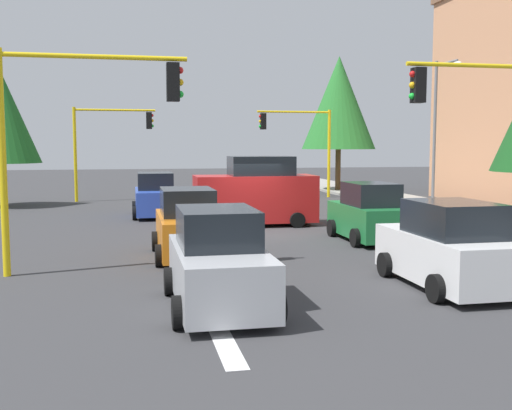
# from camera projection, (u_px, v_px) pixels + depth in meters

# --- Properties ---
(ground_plane) EXTENTS (120.00, 120.00, 0.00)m
(ground_plane) POSITION_uv_depth(u_px,v_px,m) (255.00, 233.00, 22.38)
(ground_plane) COLOR #353538
(sidewalk_kerb) EXTENTS (80.00, 4.00, 0.15)m
(sidewalk_kerb) POSITION_uv_depth(u_px,v_px,m) (447.00, 210.00, 29.36)
(sidewalk_kerb) COLOR gray
(sidewalk_kerb) RESTS_ON ground
(lane_arrow_near) EXTENTS (2.40, 1.10, 1.10)m
(lane_arrow_near) POSITION_uv_depth(u_px,v_px,m) (219.00, 331.00, 10.56)
(lane_arrow_near) COLOR silver
(lane_arrow_near) RESTS_ON ground
(traffic_signal_near_right) EXTENTS (0.36, 4.59, 5.55)m
(traffic_signal_near_right) POSITION_uv_depth(u_px,v_px,m) (79.00, 117.00, 15.00)
(traffic_signal_near_right) COLOR yellow
(traffic_signal_near_right) RESTS_ON ground
(traffic_signal_near_left) EXTENTS (0.36, 4.59, 5.60)m
(traffic_signal_near_left) POSITION_uv_depth(u_px,v_px,m) (493.00, 119.00, 17.29)
(traffic_signal_near_left) COLOR yellow
(traffic_signal_near_left) RESTS_ON ground
(traffic_signal_far_right) EXTENTS (0.36, 4.59, 5.34)m
(traffic_signal_far_right) POSITION_uv_depth(u_px,v_px,m) (109.00, 135.00, 34.51)
(traffic_signal_far_right) COLOR yellow
(traffic_signal_far_right) RESTS_ON ground
(traffic_signal_far_left) EXTENTS (0.36, 4.59, 5.34)m
(traffic_signal_far_left) POSITION_uv_depth(u_px,v_px,m) (300.00, 135.00, 36.78)
(traffic_signal_far_left) COLOR yellow
(traffic_signal_far_left) RESTS_ON ground
(street_lamp_curbside) EXTENTS (2.15, 0.28, 7.00)m
(street_lamp_curbside) POSITION_uv_depth(u_px,v_px,m) (439.00, 120.00, 27.32)
(street_lamp_curbside) COLOR slate
(street_lamp_curbside) RESTS_ON ground
(tree_opposite_side) EXTENTS (3.97, 3.97, 7.24)m
(tree_opposite_side) POSITION_uv_depth(u_px,v_px,m) (0.00, 115.00, 31.39)
(tree_opposite_side) COLOR brown
(tree_opposite_side) RESTS_ON ground
(tree_roadside_far) EXTENTS (5.01, 5.01, 9.19)m
(tree_roadside_far) POSITION_uv_depth(u_px,v_px,m) (339.00, 103.00, 41.23)
(tree_roadside_far) COLOR brown
(tree_roadside_far) RESTS_ON ground
(delivery_van_red) EXTENTS (2.22, 4.80, 2.77)m
(delivery_van_red) POSITION_uv_depth(u_px,v_px,m) (256.00, 194.00, 24.29)
(delivery_van_red) COLOR red
(delivery_van_red) RESTS_ON ground
(car_silver) EXTENTS (4.03, 2.02, 1.98)m
(car_silver) POSITION_uv_depth(u_px,v_px,m) (218.00, 263.00, 12.07)
(car_silver) COLOR #B2B5BA
(car_silver) RESTS_ON ground
(car_green) EXTENTS (3.73, 1.96, 1.98)m
(car_green) POSITION_uv_depth(u_px,v_px,m) (369.00, 215.00, 20.42)
(car_green) COLOR #1E7238
(car_green) RESTS_ON ground
(car_orange) EXTENTS (3.98, 1.99, 1.98)m
(car_orange) POSITION_uv_depth(u_px,v_px,m) (188.00, 226.00, 17.52)
(car_orange) COLOR orange
(car_orange) RESTS_ON ground
(car_white) EXTENTS (4.11, 2.09, 1.98)m
(car_white) POSITION_uv_depth(u_px,v_px,m) (449.00, 248.00, 13.78)
(car_white) COLOR white
(car_white) RESTS_ON ground
(car_yellow) EXTENTS (4.10, 1.96, 1.98)m
(car_yellow) POSITION_uv_depth(u_px,v_px,m) (265.00, 189.00, 31.90)
(car_yellow) COLOR yellow
(car_yellow) RESTS_ON ground
(car_blue) EXTENTS (4.03, 2.08, 1.98)m
(car_blue) POSITION_uv_depth(u_px,v_px,m) (155.00, 196.00, 27.49)
(car_blue) COLOR blue
(car_blue) RESTS_ON ground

